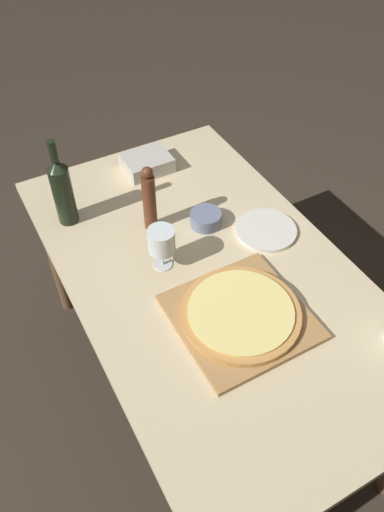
# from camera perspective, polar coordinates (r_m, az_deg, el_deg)

# --- Properties ---
(ground_plane) EXTENTS (12.00, 12.00, 0.00)m
(ground_plane) POSITION_cam_1_polar(r_m,az_deg,el_deg) (2.20, 1.48, -14.29)
(ground_plane) COLOR #382D23
(dining_table) EXTENTS (0.86, 1.49, 0.72)m
(dining_table) POSITION_cam_1_polar(r_m,az_deg,el_deg) (1.67, 1.89, -3.71)
(dining_table) COLOR #CCB78E
(dining_table) RESTS_ON ground_plane
(cutting_board) EXTENTS (0.37, 0.37, 0.02)m
(cutting_board) POSITION_cam_1_polar(r_m,az_deg,el_deg) (1.49, 5.54, -6.93)
(cutting_board) COLOR #A87A47
(cutting_board) RESTS_ON dining_table
(pizza) EXTENTS (0.35, 0.35, 0.02)m
(pizza) POSITION_cam_1_polar(r_m,az_deg,el_deg) (1.47, 5.60, -6.46)
(pizza) COLOR #C68947
(pizza) RESTS_ON cutting_board
(wine_bottle) EXTENTS (0.07, 0.07, 0.33)m
(wine_bottle) POSITION_cam_1_polar(r_m,az_deg,el_deg) (1.74, -14.61, 7.28)
(wine_bottle) COLOR black
(wine_bottle) RESTS_ON dining_table
(pepper_mill) EXTENTS (0.05, 0.05, 0.25)m
(pepper_mill) POSITION_cam_1_polar(r_m,az_deg,el_deg) (1.67, -4.91, 6.41)
(pepper_mill) COLOR #5B2D19
(pepper_mill) RESTS_ON dining_table
(wine_glass) EXTENTS (0.09, 0.09, 0.15)m
(wine_glass) POSITION_cam_1_polar(r_m,az_deg,el_deg) (1.55, -3.51, 1.67)
(wine_glass) COLOR silver
(wine_glass) RESTS_ON dining_table
(small_bowl) EXTENTS (0.11, 0.11, 0.05)m
(small_bowl) POSITION_cam_1_polar(r_m,az_deg,el_deg) (1.74, 1.57, 4.30)
(small_bowl) COLOR slate
(small_bowl) RESTS_ON dining_table
(dinner_plate) EXTENTS (0.21, 0.21, 0.01)m
(dinner_plate) POSITION_cam_1_polar(r_m,az_deg,el_deg) (1.75, 8.44, 2.96)
(dinner_plate) COLOR silver
(dinner_plate) RESTS_ON dining_table
(food_container) EXTENTS (0.18, 0.15, 0.06)m
(food_container) POSITION_cam_1_polar(r_m,az_deg,el_deg) (2.00, -5.17, 10.56)
(food_container) COLOR #BCB7AD
(food_container) RESTS_ON dining_table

